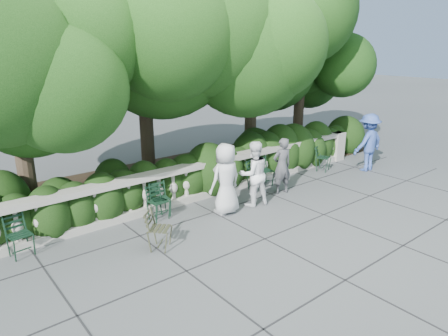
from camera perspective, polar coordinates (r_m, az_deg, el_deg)
ground at (r=9.61m, az=3.78°, el=-7.09°), size 90.00×90.00×0.00m
balustrade at (r=10.72m, az=-2.69°, el=-1.63°), size 12.00×0.44×1.00m
shrub_hedge at (r=11.82m, az=-6.11°, el=-2.39°), size 15.00×2.60×1.70m
tree_canopy at (r=11.68m, az=-4.35°, el=17.24°), size 15.04×6.52×6.78m
chair_a at (r=9.67m, az=-8.67°, el=-7.09°), size 0.51×0.55×0.84m
chair_b at (r=8.79m, az=-26.46°, el=-11.46°), size 0.50×0.54×0.84m
chair_c at (r=9.53m, az=-8.74°, el=-7.48°), size 0.49×0.52×0.84m
chair_d at (r=11.67m, az=6.22°, el=-2.66°), size 0.48×0.52×0.84m
chair_e at (r=13.41m, az=14.47°, el=-0.46°), size 0.59×0.61×0.84m
chair_f at (r=11.49m, az=5.19°, el=-2.95°), size 0.61×0.63×0.84m
chair_weathered at (r=8.30m, az=-8.07°, el=-11.39°), size 0.65×0.65×0.84m
person_businessman at (r=9.55m, az=0.26°, el=-1.57°), size 0.87×0.59×1.75m
person_woman_grey at (r=11.00m, az=8.27°, el=0.31°), size 0.64×0.49×1.57m
person_casual_man at (r=10.08m, az=4.24°, el=-0.83°), size 0.94×0.81×1.67m
person_older_blue at (r=13.68m, az=19.90°, el=3.46°), size 1.25×0.78×1.86m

